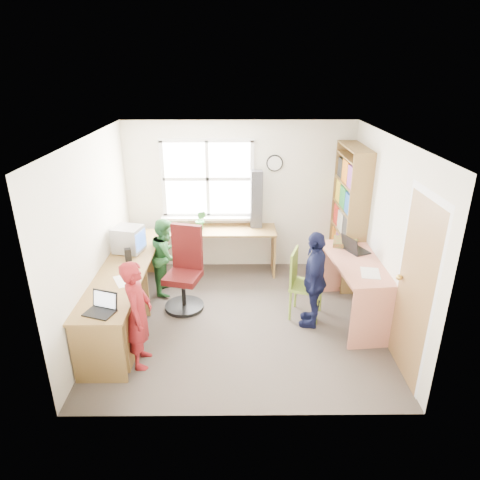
{
  "coord_description": "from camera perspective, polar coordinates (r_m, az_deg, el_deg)",
  "views": [
    {
      "loc": [
        -0.04,
        -4.9,
        3.19
      ],
      "look_at": [
        0.0,
        0.25,
        1.05
      ],
      "focal_mm": 32.0,
      "sensor_mm": 36.0,
      "label": 1
    }
  ],
  "objects": [
    {
      "name": "l_desk",
      "position": [
        5.51,
        -13.8,
        -7.9
      ],
      "size": [
        2.38,
        2.95,
        0.75
      ],
      "color": "olive",
      "rests_on": "ground"
    },
    {
      "name": "person_navy",
      "position": [
        5.53,
        9.88,
        -5.19
      ],
      "size": [
        0.5,
        0.81,
        1.29
      ],
      "primitive_type": "imported",
      "rotation": [
        0.0,
        0.0,
        -1.83
      ],
      "color": "#12173A",
      "rests_on": "ground"
    },
    {
      "name": "swivel_chair",
      "position": [
        5.96,
        -7.35,
        -4.44
      ],
      "size": [
        0.67,
        0.67,
        1.17
      ],
      "rotation": [
        0.0,
        0.0,
        -0.26
      ],
      "color": "black",
      "rests_on": "ground"
    },
    {
      "name": "bookshelf",
      "position": [
        6.69,
        14.23,
        2.74
      ],
      "size": [
        0.3,
        1.02,
        2.1
      ],
      "color": "olive",
      "rests_on": "ground"
    },
    {
      "name": "potted_plant",
      "position": [
        6.73,
        -5.25,
        2.66
      ],
      "size": [
        0.21,
        0.18,
        0.32
      ],
      "primitive_type": "imported",
      "rotation": [
        0.0,
        0.0,
        -0.26
      ],
      "color": "#327D3D",
      "rests_on": "l_desk"
    },
    {
      "name": "paper_a",
      "position": [
        5.38,
        -15.03,
        -5.22
      ],
      "size": [
        0.36,
        0.4,
        0.0
      ],
      "rotation": [
        0.0,
        0.0,
        0.47
      ],
      "color": "white",
      "rests_on": "l_desk"
    },
    {
      "name": "cd_tower",
      "position": [
        6.75,
        2.19,
        5.44
      ],
      "size": [
        0.19,
        0.17,
        0.91
      ],
      "rotation": [
        0.0,
        0.0,
        0.06
      ],
      "color": "black",
      "rests_on": "l_desk"
    },
    {
      "name": "crt_monitor",
      "position": [
        6.1,
        -14.65,
        0.09
      ],
      "size": [
        0.44,
        0.41,
        0.37
      ],
      "rotation": [
        0.0,
        0.0,
        -0.24
      ],
      "color": "#AAAAAE",
      "rests_on": "l_desk"
    },
    {
      "name": "right_desk",
      "position": [
        5.82,
        15.38,
        -4.69
      ],
      "size": [
        0.79,
        1.5,
        0.84
      ],
      "rotation": [
        0.0,
        0.0,
        0.09
      ],
      "color": "#E08A70",
      "rests_on": "ground"
    },
    {
      "name": "laptop_right",
      "position": [
        5.94,
        14.92,
        -1.03
      ],
      "size": [
        0.39,
        0.41,
        0.23
      ],
      "rotation": [
        0.0,
        0.0,
        1.99
      ],
      "color": "black",
      "rests_on": "right_desk"
    },
    {
      "name": "speaker_b",
      "position": [
        6.36,
        -13.86,
        0.18
      ],
      "size": [
        0.1,
        0.1,
        0.18
      ],
      "rotation": [
        0.0,
        0.0,
        -0.14
      ],
      "color": "black",
      "rests_on": "l_desk"
    },
    {
      "name": "paper_b",
      "position": [
        5.42,
        16.98,
        -4.23
      ],
      "size": [
        0.28,
        0.35,
        0.0
      ],
      "rotation": [
        0.0,
        0.0,
        -0.2
      ],
      "color": "white",
      "rests_on": "right_desk"
    },
    {
      "name": "speaker_a",
      "position": [
        5.87,
        -14.71,
        -1.9
      ],
      "size": [
        0.11,
        0.11,
        0.17
      ],
      "rotation": [
        0.0,
        0.0,
        0.33
      ],
      "color": "black",
      "rests_on": "l_desk"
    },
    {
      "name": "room",
      "position": [
        5.37,
        0.13,
        1.02
      ],
      "size": [
        3.64,
        3.44,
        2.44
      ],
      "color": "#433B35",
      "rests_on": "ground"
    },
    {
      "name": "laptop_left",
      "position": [
        4.8,
        -17.94,
        -8.53
      ],
      "size": [
        0.37,
        0.33,
        0.21
      ],
      "rotation": [
        0.0,
        0.0,
        -0.33
      ],
      "color": "black",
      "rests_on": "l_desk"
    },
    {
      "name": "wooden_chair",
      "position": [
        5.75,
        8.2,
        -5.46
      ],
      "size": [
        0.52,
        0.52,
        0.94
      ],
      "rotation": [
        0.0,
        0.0,
        -0.33
      ],
      "color": "#81A436",
      "rests_on": "ground"
    },
    {
      "name": "person_red",
      "position": [
        4.89,
        -13.43,
        -9.62
      ],
      "size": [
        0.33,
        0.48,
        1.28
      ],
      "primitive_type": "imported",
      "rotation": [
        0.0,
        0.0,
        1.62
      ],
      "color": "maroon",
      "rests_on": "ground"
    },
    {
      "name": "person_green",
      "position": [
        6.36,
        -9.81,
        -2.1
      ],
      "size": [
        0.44,
        0.56,
        1.14
      ],
      "primitive_type": "imported",
      "rotation": [
        0.0,
        0.0,
        1.56
      ],
      "color": "#296830",
      "rests_on": "ground"
    },
    {
      "name": "game_box",
      "position": [
        6.15,
        13.85,
        -0.3
      ],
      "size": [
        0.39,
        0.39,
        0.06
      ],
      "rotation": [
        0.0,
        0.0,
        -0.26
      ],
      "color": "red",
      "rests_on": "right_desk"
    }
  ]
}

